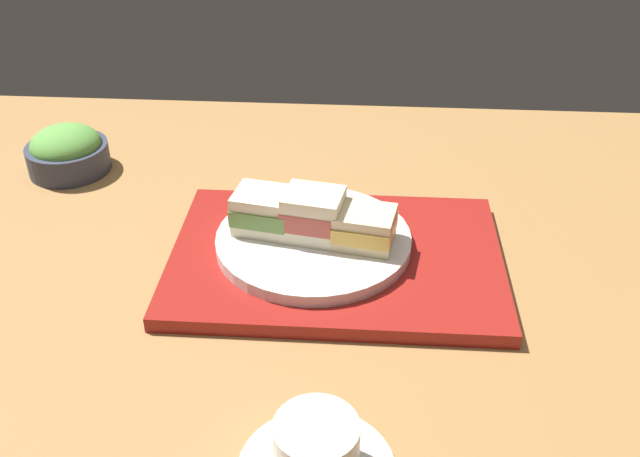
# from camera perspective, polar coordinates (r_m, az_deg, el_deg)

# --- Properties ---
(ground_plane) EXTENTS (1.40, 1.00, 0.03)m
(ground_plane) POSITION_cam_1_polar(r_m,az_deg,el_deg) (0.85, 4.79, -4.85)
(ground_plane) COLOR olive
(serving_tray) EXTENTS (0.39, 0.27, 0.02)m
(serving_tray) POSITION_cam_1_polar(r_m,az_deg,el_deg) (0.85, 1.30, -2.41)
(serving_tray) COLOR maroon
(serving_tray) RESTS_ON ground_plane
(sandwich_plate) EXTENTS (0.23, 0.23, 0.02)m
(sandwich_plate) POSITION_cam_1_polar(r_m,az_deg,el_deg) (0.85, -0.52, -0.97)
(sandwich_plate) COLOR silver
(sandwich_plate) RESTS_ON serving_tray
(sandwich_near) EXTENTS (0.08, 0.07, 0.04)m
(sandwich_near) POSITION_cam_1_polar(r_m,az_deg,el_deg) (0.82, 3.62, 0.08)
(sandwich_near) COLOR beige
(sandwich_near) RESTS_ON sandwich_plate
(sandwich_middle) EXTENTS (0.08, 0.07, 0.06)m
(sandwich_middle) POSITION_cam_1_polar(r_m,az_deg,el_deg) (0.83, -0.53, 1.11)
(sandwich_middle) COLOR #EFE5C1
(sandwich_middle) RESTS_ON sandwich_plate
(sandwich_far) EXTENTS (0.08, 0.07, 0.05)m
(sandwich_far) POSITION_cam_1_polar(r_m,az_deg,el_deg) (0.85, -4.56, 1.45)
(sandwich_far) COLOR #EFE5C1
(sandwich_far) RESTS_ON sandwich_plate
(salad_bowl) EXTENTS (0.12, 0.12, 0.07)m
(salad_bowl) POSITION_cam_1_polar(r_m,az_deg,el_deg) (1.11, -19.66, 5.85)
(salad_bowl) COLOR #33384C
(salad_bowl) RESTS_ON ground_plane
(coffee_cup) EXTENTS (0.14, 0.14, 0.06)m
(coffee_cup) POSITION_cam_1_polar(r_m,az_deg,el_deg) (0.62, -0.36, -17.70)
(coffee_cup) COLOR silver
(coffee_cup) RESTS_ON ground_plane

